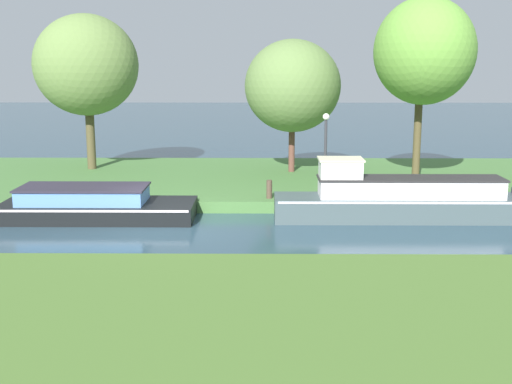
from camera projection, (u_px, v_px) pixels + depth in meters
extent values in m
plane|color=#294352|center=(166.00, 228.00, 20.16)|extent=(120.00, 120.00, 0.00)
cube|color=#48743A|center=(191.00, 181.00, 26.98)|extent=(72.00, 10.00, 0.40)
cube|color=#4C6F2E|center=(91.00, 349.00, 11.30)|extent=(72.00, 10.00, 0.40)
cube|color=black|center=(98.00, 211.00, 21.30)|extent=(6.24, 2.21, 0.55)
cube|color=white|center=(98.00, 203.00, 21.26)|extent=(6.12, 2.24, 0.07)
cube|color=#5A8BCD|center=(84.00, 195.00, 21.21)|extent=(4.00, 1.68, 0.47)
cube|color=#2A2533|center=(83.00, 187.00, 21.15)|extent=(4.10, 1.77, 0.06)
cube|color=#425255|center=(414.00, 208.00, 21.18)|extent=(9.04, 1.57, 0.76)
cube|color=white|center=(415.00, 198.00, 21.12)|extent=(8.85, 1.60, 0.07)
cube|color=white|center=(410.00, 188.00, 21.05)|extent=(5.82, 1.19, 0.57)
cube|color=#2B2829|center=(410.00, 178.00, 20.99)|extent=(5.92, 1.25, 0.06)
cube|color=white|center=(340.00, 170.00, 20.96)|extent=(1.33, 1.00, 0.61)
cube|color=beige|center=(341.00, 159.00, 20.89)|extent=(1.43, 1.07, 0.06)
cylinder|color=brown|center=(90.00, 131.00, 28.39)|extent=(0.37, 0.37, 3.29)
ellipsoid|color=olive|center=(86.00, 65.00, 27.66)|extent=(4.40, 4.11, 4.24)
cylinder|color=brown|center=(292.00, 141.00, 27.75)|extent=(0.26, 0.26, 2.58)
ellipsoid|color=#617F43|center=(293.00, 86.00, 26.99)|extent=(3.95, 4.21, 3.79)
cylinder|color=brown|center=(417.00, 132.00, 25.39)|extent=(0.29, 0.29, 3.90)
ellipsoid|color=#679E3C|center=(424.00, 51.00, 24.37)|extent=(3.71, 4.49, 3.97)
cylinder|color=#333338|center=(325.00, 156.00, 23.39)|extent=(0.10, 0.10, 2.59)
sphere|color=white|center=(326.00, 117.00, 23.11)|extent=(0.24, 0.24, 0.24)
cylinder|color=#4F3E30|center=(269.00, 189.00, 22.53)|extent=(0.19, 0.19, 0.63)
cylinder|color=#54302A|center=(389.00, 187.00, 22.47)|extent=(0.15, 0.15, 0.81)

